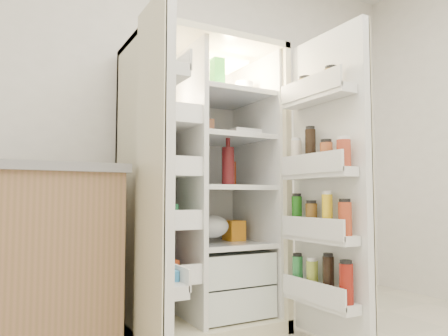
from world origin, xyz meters
TOP-DOWN VIEW (x-y plane):
  - wall_back at (0.00, 2.00)m, footprint 4.00×0.02m
  - refrigerator at (-0.02, 1.65)m, footprint 0.93×0.70m
  - freezer_door at (-0.54, 1.05)m, footprint 0.15×0.40m
  - fridge_door at (0.44, 0.96)m, footprint 0.17×0.58m

SIDE VIEW (x-z plane):
  - refrigerator at x=-0.02m, z-range -0.16..1.64m
  - fridge_door at x=0.44m, z-range 0.01..1.73m
  - freezer_door at x=-0.54m, z-range 0.03..1.75m
  - wall_back at x=0.00m, z-range 0.00..2.70m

